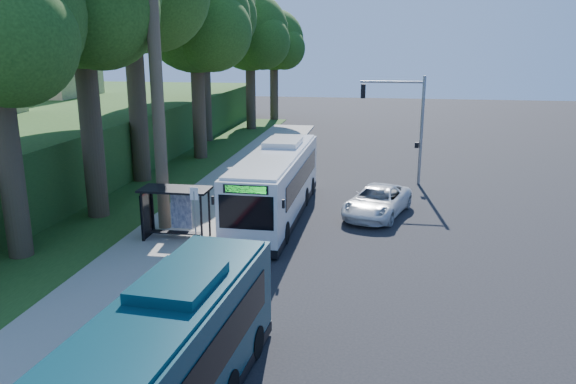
# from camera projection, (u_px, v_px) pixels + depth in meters

# --- Properties ---
(ground) EXTENTS (140.00, 140.00, 0.00)m
(ground) POSITION_uv_depth(u_px,v_px,m) (332.00, 228.00, 28.08)
(ground) COLOR black
(ground) RESTS_ON ground
(sidewalk) EXTENTS (4.50, 70.00, 0.12)m
(sidewalk) POSITION_uv_depth(u_px,v_px,m) (192.00, 220.00, 29.21)
(sidewalk) COLOR gray
(sidewalk) RESTS_ON ground
(red_curb) EXTENTS (0.25, 30.00, 0.13)m
(red_curb) POSITION_uv_depth(u_px,v_px,m) (213.00, 250.00, 25.03)
(red_curb) COLOR maroon
(red_curb) RESTS_ON ground
(grass_verge) EXTENTS (8.00, 70.00, 0.06)m
(grass_verge) POSITION_uv_depth(u_px,v_px,m) (131.00, 192.00, 34.87)
(grass_verge) COLOR #234719
(grass_verge) RESTS_ON ground
(bus_shelter) EXTENTS (3.20, 1.51, 2.55)m
(bus_shelter) POSITION_uv_depth(u_px,v_px,m) (172.00, 203.00, 26.02)
(bus_shelter) COLOR black
(bus_shelter) RESTS_ON ground
(stop_sign_pole) EXTENTS (0.35, 0.06, 3.17)m
(stop_sign_pole) POSITION_uv_depth(u_px,v_px,m) (195.00, 212.00, 23.62)
(stop_sign_pole) COLOR gray
(stop_sign_pole) RESTS_ON ground
(traffic_signal_pole) EXTENTS (4.10, 0.30, 7.00)m
(traffic_signal_pole) POSITION_uv_depth(u_px,v_px,m) (406.00, 117.00, 35.88)
(traffic_signal_pole) COLOR gray
(traffic_signal_pole) RESTS_ON ground
(hillside_backdrop) EXTENTS (24.00, 60.00, 8.80)m
(hillside_backdrop) POSITION_uv_depth(u_px,v_px,m) (29.00, 125.00, 45.97)
(hillside_backdrop) COLOR #234719
(hillside_backdrop) RESTS_ON ground
(tree_2) EXTENTS (8.82, 8.40, 15.12)m
(tree_2) POSITION_uv_depth(u_px,v_px,m) (197.00, 23.00, 42.49)
(tree_2) COLOR #382B1E
(tree_2) RESTS_ON ground
(tree_3) EXTENTS (10.08, 9.60, 17.28)m
(tree_3) POSITION_uv_depth(u_px,v_px,m) (203.00, 8.00, 50.04)
(tree_3) COLOR #382B1E
(tree_3) RESTS_ON ground
(tree_4) EXTENTS (8.40, 8.00, 14.14)m
(tree_4) POSITION_uv_depth(u_px,v_px,m) (251.00, 36.00, 57.86)
(tree_4) COLOR #382B1E
(tree_4) RESTS_ON ground
(tree_5) EXTENTS (7.35, 7.00, 12.86)m
(tree_5) POSITION_uv_depth(u_px,v_px,m) (275.00, 43.00, 65.53)
(tree_5) COLOR #382B1E
(tree_5) RESTS_ON ground
(white_bus) EXTENTS (2.89, 12.76, 3.79)m
(white_bus) POSITION_uv_depth(u_px,v_px,m) (276.00, 182.00, 29.69)
(white_bus) COLOR silver
(white_bus) RESTS_ON ground
(pickup) EXTENTS (4.09, 6.13, 1.56)m
(pickup) POSITION_uv_depth(u_px,v_px,m) (377.00, 201.00, 30.05)
(pickup) COLOR silver
(pickup) RESTS_ON ground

